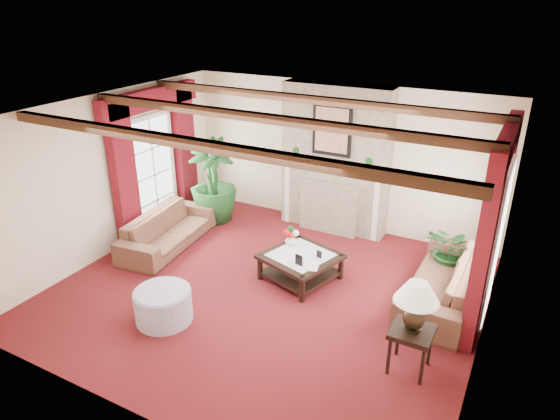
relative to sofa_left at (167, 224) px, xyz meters
The scene contains 23 objects.
floor 2.37m from the sofa_left, 11.95° to the right, with size 6.00×6.00×0.00m, color #480D11.
ceiling 3.27m from the sofa_left, 11.95° to the right, with size 6.00×6.00×0.00m, color white.
back_wall 3.35m from the sofa_left, 44.83° to the left, with size 6.00×0.02×2.70m, color beige.
left_wall 1.28m from the sofa_left, 146.12° to the right, with size 0.02×5.50×2.70m, color beige.
right_wall 5.39m from the sofa_left, ahead, with size 0.02×5.50×2.70m, color beige.
ceiling_beams 3.23m from the sofa_left, 11.95° to the right, with size 6.00×3.00×0.12m, color #311D0F, non-canonical shape.
fireplace 3.84m from the sofa_left, 42.19° to the left, with size 2.00×0.52×2.70m, color #9C8665, non-canonical shape.
french_door_left 1.93m from the sofa_left, 143.12° to the left, with size 0.10×1.10×2.16m, color white, non-canonical shape.
french_door_right 5.55m from the sofa_left, ahead, with size 0.10×1.10×2.16m, color white, non-canonical shape.
curtains_left 2.28m from the sofa_left, 138.24° to the left, with size 0.20×2.40×2.55m, color #570B14, non-canonical shape.
curtains_right 5.59m from the sofa_left, ahead, with size 0.20×2.40×2.55m, color #570B14, non-canonical shape.
sofa_left is the anchor object (origin of this frame).
sofa_right 4.68m from the sofa_left, ahead, with size 0.71×2.29×0.89m, color #390F17.
potted_palm 1.28m from the sofa_left, 85.36° to the left, with size 1.57×1.85×0.90m, color black.
small_plant 4.78m from the sofa_left, 15.45° to the left, with size 1.11×1.13×0.66m, color black.
coffee_table 2.57m from the sofa_left, ahead, with size 1.03×1.03×0.42m, color black, non-canonical shape.
side_table 4.75m from the sofa_left, 14.25° to the right, with size 0.48×0.48×0.57m, color black, non-canonical shape.
ottoman 2.26m from the sofa_left, 52.06° to the right, with size 0.78×0.78×0.45m, color gray.
table_lamp 4.77m from the sofa_left, 14.25° to the right, with size 0.51×0.51×0.65m, color black, non-canonical shape.
flower_vase 2.30m from the sofa_left, ahead, with size 0.24×0.25×0.18m, color silver.
book 2.79m from the sofa_left, ahead, with size 0.19×0.07×0.26m, color black.
photo_frame_a 2.69m from the sofa_left, ahead, with size 0.13×0.02×0.17m, color black, non-canonical shape.
photo_frame_b 2.86m from the sofa_left, ahead, with size 0.09×0.02×0.12m, color black, non-canonical shape.
Camera 1 is at (3.18, -5.57, 4.15)m, focal length 32.00 mm.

